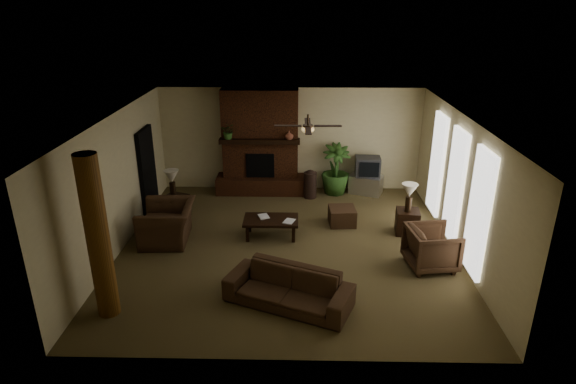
{
  "coord_description": "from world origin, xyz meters",
  "views": [
    {
      "loc": [
        0.21,
        -9.12,
        4.89
      ],
      "look_at": [
        0.0,
        0.4,
        1.1
      ],
      "focal_mm": 29.99,
      "sensor_mm": 36.0,
      "label": 1
    }
  ],
  "objects_px": {
    "lamp_right": "(409,193)",
    "log_column": "(98,238)",
    "coffee_table": "(271,221)",
    "side_table_left": "(176,207)",
    "floor_vase": "(310,182)",
    "lamp_left": "(172,178)",
    "ottoman": "(342,216)",
    "floor_plant": "(335,180)",
    "tv_stand": "(366,184)",
    "armchair_left": "(167,217)",
    "sofa": "(289,283)",
    "armchair_right": "(432,246)",
    "side_table_right": "(407,222)"
  },
  "relations": [
    {
      "from": "floor_vase",
      "to": "lamp_left",
      "type": "distance_m",
      "value": 3.61
    },
    {
      "from": "floor_plant",
      "to": "armchair_left",
      "type": "bearing_deg",
      "value": -143.18
    },
    {
      "from": "sofa",
      "to": "armchair_right",
      "type": "distance_m",
      "value": 3.06
    },
    {
      "from": "log_column",
      "to": "floor_vase",
      "type": "xyz_separation_m",
      "value": [
        3.49,
        5.2,
        -0.97
      ]
    },
    {
      "from": "log_column",
      "to": "lamp_right",
      "type": "height_order",
      "value": "log_column"
    },
    {
      "from": "floor_vase",
      "to": "lamp_left",
      "type": "height_order",
      "value": "lamp_left"
    },
    {
      "from": "armchair_right",
      "to": "coffee_table",
      "type": "relative_size",
      "value": 0.77
    },
    {
      "from": "log_column",
      "to": "floor_plant",
      "type": "relative_size",
      "value": 2.05
    },
    {
      "from": "coffee_table",
      "to": "tv_stand",
      "type": "distance_m",
      "value": 3.62
    },
    {
      "from": "side_table_right",
      "to": "tv_stand",
      "type": "bearing_deg",
      "value": 104.26
    },
    {
      "from": "tv_stand",
      "to": "side_table_left",
      "type": "distance_m",
      "value": 5.08
    },
    {
      "from": "sofa",
      "to": "floor_plant",
      "type": "bearing_deg",
      "value": 100.21
    },
    {
      "from": "log_column",
      "to": "ottoman",
      "type": "xyz_separation_m",
      "value": [
        4.2,
        3.57,
        -1.2
      ]
    },
    {
      "from": "armchair_left",
      "to": "coffee_table",
      "type": "xyz_separation_m",
      "value": [
        2.24,
        0.22,
        -0.18
      ]
    },
    {
      "from": "lamp_right",
      "to": "log_column",
      "type": "bearing_deg",
      "value": -151.23
    },
    {
      "from": "floor_plant",
      "to": "side_table_right",
      "type": "distance_m",
      "value": 2.81
    },
    {
      "from": "log_column",
      "to": "ottoman",
      "type": "distance_m",
      "value": 5.64
    },
    {
      "from": "log_column",
      "to": "ottoman",
      "type": "bearing_deg",
      "value": 40.32
    },
    {
      "from": "floor_plant",
      "to": "floor_vase",
      "type": "bearing_deg",
      "value": -154.46
    },
    {
      "from": "ottoman",
      "to": "lamp_left",
      "type": "relative_size",
      "value": 0.92
    },
    {
      "from": "armchair_left",
      "to": "coffee_table",
      "type": "relative_size",
      "value": 1.05
    },
    {
      "from": "side_table_left",
      "to": "lamp_right",
      "type": "distance_m",
      "value": 5.48
    },
    {
      "from": "sofa",
      "to": "armchair_left",
      "type": "relative_size",
      "value": 1.71
    },
    {
      "from": "log_column",
      "to": "side_table_left",
      "type": "bearing_deg",
      "value": 86.72
    },
    {
      "from": "floor_vase",
      "to": "floor_plant",
      "type": "distance_m",
      "value": 0.76
    },
    {
      "from": "floor_plant",
      "to": "side_table_left",
      "type": "xyz_separation_m",
      "value": [
        -3.95,
        -1.67,
        -0.11
      ]
    },
    {
      "from": "ottoman",
      "to": "side_table_left",
      "type": "bearing_deg",
      "value": 175.8
    },
    {
      "from": "lamp_right",
      "to": "side_table_right",
      "type": "bearing_deg",
      "value": 61.12
    },
    {
      "from": "floor_vase",
      "to": "side_table_right",
      "type": "bearing_deg",
      "value": -44.1
    },
    {
      "from": "coffee_table",
      "to": "side_table_left",
      "type": "height_order",
      "value": "side_table_left"
    },
    {
      "from": "tv_stand",
      "to": "floor_plant",
      "type": "height_order",
      "value": "floor_plant"
    },
    {
      "from": "armchair_right",
      "to": "coffee_table",
      "type": "bearing_deg",
      "value": 60.69
    },
    {
      "from": "ottoman",
      "to": "tv_stand",
      "type": "distance_m",
      "value": 2.14
    },
    {
      "from": "coffee_table",
      "to": "side_table_right",
      "type": "xyz_separation_m",
      "value": [
        3.06,
        0.25,
        -0.1
      ]
    },
    {
      "from": "tv_stand",
      "to": "floor_plant",
      "type": "distance_m",
      "value": 0.85
    },
    {
      "from": "armchair_left",
      "to": "lamp_left",
      "type": "xyz_separation_m",
      "value": [
        -0.16,
        1.21,
        0.45
      ]
    },
    {
      "from": "log_column",
      "to": "lamp_right",
      "type": "distance_m",
      "value": 6.4
    },
    {
      "from": "floor_vase",
      "to": "floor_plant",
      "type": "xyz_separation_m",
      "value": [
        0.68,
        0.33,
        -0.05
      ]
    },
    {
      "from": "floor_vase",
      "to": "armchair_right",
      "type": "bearing_deg",
      "value": -57.23
    },
    {
      "from": "ottoman",
      "to": "floor_plant",
      "type": "distance_m",
      "value": 1.97
    },
    {
      "from": "armchair_right",
      "to": "lamp_left",
      "type": "bearing_deg",
      "value": 60.12
    },
    {
      "from": "armchair_right",
      "to": "lamp_left",
      "type": "height_order",
      "value": "lamp_left"
    },
    {
      "from": "armchair_right",
      "to": "floor_plant",
      "type": "relative_size",
      "value": 0.67
    },
    {
      "from": "armchair_left",
      "to": "side_table_right",
      "type": "xyz_separation_m",
      "value": [
        5.29,
        0.47,
        -0.28
      ]
    },
    {
      "from": "coffee_table",
      "to": "side_table_left",
      "type": "xyz_separation_m",
      "value": [
        -2.35,
        0.99,
        -0.1
      ]
    },
    {
      "from": "log_column",
      "to": "ottoman",
      "type": "relative_size",
      "value": 4.67
    },
    {
      "from": "tv_stand",
      "to": "floor_plant",
      "type": "xyz_separation_m",
      "value": [
        -0.84,
        -0.02,
        0.13
      ]
    },
    {
      "from": "coffee_table",
      "to": "tv_stand",
      "type": "height_order",
      "value": "tv_stand"
    },
    {
      "from": "armchair_right",
      "to": "log_column",
      "type": "bearing_deg",
      "value": 97.59
    },
    {
      "from": "armchair_right",
      "to": "tv_stand",
      "type": "height_order",
      "value": "armchair_right"
    }
  ]
}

